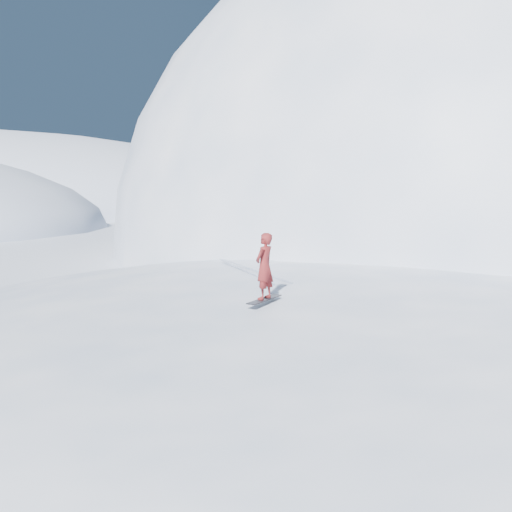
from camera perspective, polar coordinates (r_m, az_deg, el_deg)
The scene contains 8 objects.
ground at distance 16.05m, azimuth 9.86°, elevation -12.35°, with size 400.00×400.00×0.00m, color white.
near_ridge at distance 19.04m, azimuth 9.05°, elevation -9.09°, with size 36.00×28.00×4.80m, color white.
summit_peak at distance 49.01m, azimuth 21.57°, elevation 0.78°, with size 60.00×56.00×56.00m, color white.
peak_shoulder at distance 37.83m, azimuth 11.81°, elevation -0.75°, with size 28.00×24.00×18.00m, color white.
wind_bumps at distance 17.72m, azimuth 5.42°, elevation -10.31°, with size 16.00×14.40×1.00m.
snowboard at distance 13.95m, azimuth 0.96°, elevation -4.97°, with size 1.46×0.27×0.02m, color black.
snowboarder at distance 13.77m, azimuth 0.97°, elevation -1.17°, with size 0.67×0.44×1.85m, color maroon.
board_tracks at distance 19.02m, azimuth -0.91°, elevation -1.52°, with size 1.47×5.96×0.04m.
Camera 1 is at (-6.07, -13.80, 5.48)m, focal length 35.00 mm.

